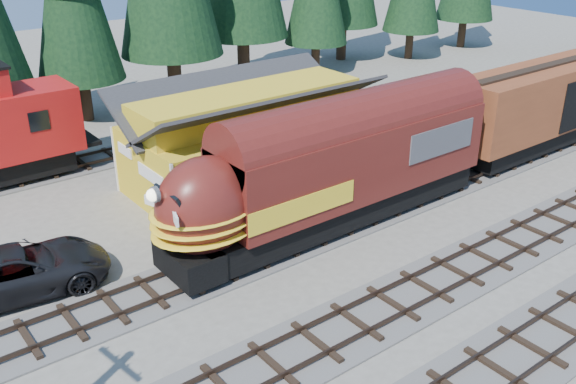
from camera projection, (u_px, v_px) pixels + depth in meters
ground at (398, 263)px, 25.98m from camera, size 120.00×120.00×0.00m
track_siding at (473, 172)px, 34.38m from camera, size 68.00×3.20×0.33m
track_spur at (11, 181)px, 33.34m from camera, size 32.00×3.20×0.33m
depot at (249, 127)px, 32.29m from camera, size 12.80×7.00×5.30m
locomotive at (325, 175)px, 27.43m from camera, size 16.78×3.33×4.56m
boxcar at (548, 102)px, 36.77m from camera, size 14.68×3.15×4.61m
pickup_truck_a at (19, 271)px, 23.68m from camera, size 6.94×3.86×1.84m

